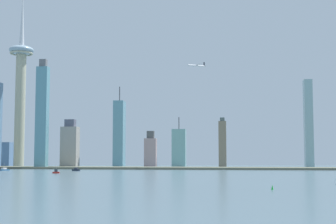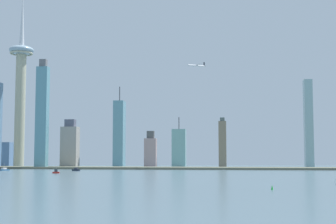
{
  "view_description": "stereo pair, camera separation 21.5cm",
  "coord_description": "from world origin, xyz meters",
  "px_view_note": "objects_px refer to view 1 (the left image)",
  "views": [
    {
      "loc": [
        99.77,
        -187.52,
        21.14
      ],
      "look_at": [
        8.31,
        519.12,
        82.06
      ],
      "focal_mm": 53.25,
      "sensor_mm": 36.0,
      "label": 1
    },
    {
      "loc": [
        99.98,
        -187.49,
        21.14
      ],
      "look_at": [
        8.31,
        519.12,
        82.06
      ],
      "focal_mm": 53.25,
      "sensor_mm": 36.0,
      "label": 2
    }
  ],
  "objects_px": {
    "skyscraper_3": "(222,144)",
    "airplane": "(197,66)",
    "boat_2": "(76,170)",
    "boat_6": "(4,170)",
    "skyscraper_5": "(119,134)",
    "skyscraper_0": "(308,124)",
    "skyscraper_2": "(151,152)",
    "skyscraper_9": "(4,155)",
    "skyscraper_1": "(42,116)",
    "skyscraper_10": "(70,146)",
    "boat_5": "(56,172)",
    "observation_tower": "(21,83)",
    "channel_buoy_0": "(272,187)",
    "skyscraper_4": "(179,148)"
  },
  "relations": [
    {
      "from": "skyscraper_3",
      "to": "skyscraper_9",
      "type": "distance_m",
      "value": 376.66
    },
    {
      "from": "skyscraper_1",
      "to": "boat_6",
      "type": "height_order",
      "value": "skyscraper_1"
    },
    {
      "from": "channel_buoy_0",
      "to": "skyscraper_4",
      "type": "bearing_deg",
      "value": 102.33
    },
    {
      "from": "skyscraper_0",
      "to": "skyscraper_4",
      "type": "height_order",
      "value": "skyscraper_0"
    },
    {
      "from": "skyscraper_5",
      "to": "airplane",
      "type": "height_order",
      "value": "airplane"
    },
    {
      "from": "skyscraper_0",
      "to": "skyscraper_2",
      "type": "xyz_separation_m",
      "value": [
        -248.44,
        -12.2,
        -43.36
      ]
    },
    {
      "from": "skyscraper_4",
      "to": "skyscraper_9",
      "type": "height_order",
      "value": "skyscraper_4"
    },
    {
      "from": "skyscraper_2",
      "to": "channel_buoy_0",
      "type": "distance_m",
      "value": 503.64
    },
    {
      "from": "skyscraper_5",
      "to": "boat_6",
      "type": "xyz_separation_m",
      "value": [
        -118.32,
        -161.69,
        -52.79
      ]
    },
    {
      "from": "boat_2",
      "to": "boat_6",
      "type": "xyz_separation_m",
      "value": [
        -99.25,
        1.92,
        -0.21
      ]
    },
    {
      "from": "skyscraper_1",
      "to": "skyscraper_3",
      "type": "height_order",
      "value": "skyscraper_1"
    },
    {
      "from": "skyscraper_10",
      "to": "skyscraper_5",
      "type": "bearing_deg",
      "value": 31.61
    },
    {
      "from": "channel_buoy_0",
      "to": "skyscraper_1",
      "type": "bearing_deg",
      "value": 127.06
    },
    {
      "from": "observation_tower",
      "to": "skyscraper_0",
      "type": "bearing_deg",
      "value": 4.42
    },
    {
      "from": "skyscraper_9",
      "to": "boat_5",
      "type": "distance_m",
      "value": 338.29
    },
    {
      "from": "observation_tower",
      "to": "boat_2",
      "type": "bearing_deg",
      "value": -44.49
    },
    {
      "from": "skyscraper_0",
      "to": "skyscraper_3",
      "type": "xyz_separation_m",
      "value": [
        -134.08,
        -2.75,
        -31.1
      ]
    },
    {
      "from": "boat_6",
      "to": "airplane",
      "type": "height_order",
      "value": "airplane"
    },
    {
      "from": "skyscraper_4",
      "to": "boat_2",
      "type": "relative_size",
      "value": 6.97
    },
    {
      "from": "skyscraper_2",
      "to": "skyscraper_3",
      "type": "distance_m",
      "value": 115.41
    },
    {
      "from": "skyscraper_1",
      "to": "skyscraper_10",
      "type": "height_order",
      "value": "skyscraper_1"
    },
    {
      "from": "boat_2",
      "to": "boat_6",
      "type": "distance_m",
      "value": 99.27
    },
    {
      "from": "skyscraper_4",
      "to": "skyscraper_5",
      "type": "distance_m",
      "value": 100.61
    },
    {
      "from": "skyscraper_9",
      "to": "airplane",
      "type": "xyz_separation_m",
      "value": [
        339.98,
        -90.21,
        131.61
      ]
    },
    {
      "from": "skyscraper_9",
      "to": "channel_buoy_0",
      "type": "height_order",
      "value": "skyscraper_9"
    },
    {
      "from": "skyscraper_4",
      "to": "channel_buoy_0",
      "type": "relative_size",
      "value": 28.01
    },
    {
      "from": "skyscraper_1",
      "to": "observation_tower",
      "type": "bearing_deg",
      "value": 139.09
    },
    {
      "from": "skyscraper_1",
      "to": "skyscraper_4",
      "type": "relative_size",
      "value": 2.0
    },
    {
      "from": "skyscraper_5",
      "to": "skyscraper_10",
      "type": "relative_size",
      "value": 1.74
    },
    {
      "from": "skyscraper_1",
      "to": "skyscraper_9",
      "type": "xyz_separation_m",
      "value": [
        -108.15,
        105.35,
        -57.75
      ]
    },
    {
      "from": "boat_2",
      "to": "boat_5",
      "type": "xyz_separation_m",
      "value": [
        3.78,
        -84.09,
        0.12
      ]
    },
    {
      "from": "skyscraper_1",
      "to": "boat_6",
      "type": "xyz_separation_m",
      "value": [
        -17.33,
        -85.19,
        -77.48
      ]
    },
    {
      "from": "skyscraper_4",
      "to": "skyscraper_9",
      "type": "xyz_separation_m",
      "value": [
        -304.0,
        4.15,
        -10.36
      ]
    },
    {
      "from": "skyscraper_3",
      "to": "skyscraper_2",
      "type": "bearing_deg",
      "value": -175.28
    },
    {
      "from": "skyscraper_5",
      "to": "channel_buoy_0",
      "type": "relative_size",
      "value": 44.68
    },
    {
      "from": "skyscraper_10",
      "to": "boat_5",
      "type": "distance_m",
      "value": 214.81
    },
    {
      "from": "skyscraper_0",
      "to": "boat_2",
      "type": "bearing_deg",
      "value": -151.66
    },
    {
      "from": "skyscraper_3",
      "to": "boat_2",
      "type": "xyz_separation_m",
      "value": [
        -185.5,
        -169.58,
        -36.56
      ]
    },
    {
      "from": "skyscraper_4",
      "to": "skyscraper_5",
      "type": "relative_size",
      "value": 0.63
    },
    {
      "from": "skyscraper_1",
      "to": "skyscraper_10",
      "type": "xyz_separation_m",
      "value": [
        32.46,
        34.32,
        -44.48
      ]
    },
    {
      "from": "boat_2",
      "to": "boat_5",
      "type": "relative_size",
      "value": 1.31
    },
    {
      "from": "boat_6",
      "to": "skyscraper_9",
      "type": "bearing_deg",
      "value": 40.43
    },
    {
      "from": "skyscraper_2",
      "to": "boat_2",
      "type": "xyz_separation_m",
      "value": [
        -71.14,
        -160.13,
        -24.31
      ]
    },
    {
      "from": "boat_2",
      "to": "boat_6",
      "type": "height_order",
      "value": "boat_6"
    },
    {
      "from": "channel_buoy_0",
      "to": "skyscraper_5",
      "type": "bearing_deg",
      "value": 113.09
    },
    {
      "from": "skyscraper_3",
      "to": "skyscraper_5",
      "type": "xyz_separation_m",
      "value": [
        -166.44,
        -5.97,
        16.02
      ]
    },
    {
      "from": "skyscraper_1",
      "to": "boat_5",
      "type": "bearing_deg",
      "value": -63.41
    },
    {
      "from": "skyscraper_9",
      "to": "skyscraper_10",
      "type": "distance_m",
      "value": 158.09
    },
    {
      "from": "skyscraper_3",
      "to": "airplane",
      "type": "bearing_deg",
      "value": -117.87
    },
    {
      "from": "boat_6",
      "to": "skyscraper_10",
      "type": "bearing_deg",
      "value": -7.67
    }
  ]
}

